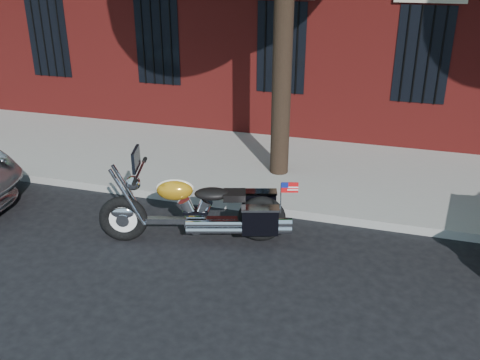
% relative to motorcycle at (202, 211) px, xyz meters
% --- Properties ---
extents(ground, '(120.00, 120.00, 0.00)m').
position_rel_motorcycle_xyz_m(ground, '(0.09, -0.13, -0.52)').
color(ground, black).
rests_on(ground, ground).
extents(curb, '(40.00, 0.16, 0.15)m').
position_rel_motorcycle_xyz_m(curb, '(0.09, 1.25, -0.44)').
color(curb, gray).
rests_on(curb, ground).
extents(sidewalk, '(40.00, 3.60, 0.15)m').
position_rel_motorcycle_xyz_m(sidewalk, '(0.09, 3.13, -0.44)').
color(sidewalk, gray).
rests_on(sidewalk, ground).
extents(motorcycle, '(3.03, 1.39, 1.53)m').
position_rel_motorcycle_xyz_m(motorcycle, '(0.00, 0.00, 0.00)').
color(motorcycle, black).
rests_on(motorcycle, ground).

